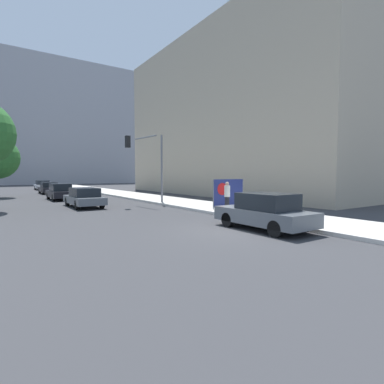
# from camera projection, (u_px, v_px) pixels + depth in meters

# --- Properties ---
(ground_plane) EXTENTS (160.00, 160.00, 0.00)m
(ground_plane) POSITION_uv_depth(u_px,v_px,m) (233.00, 231.00, 12.31)
(ground_plane) COLOR #38383A
(sidewalk_curb) EXTENTS (4.02, 90.00, 0.16)m
(sidewalk_curb) POSITION_uv_depth(u_px,v_px,m) (158.00, 199.00, 27.14)
(sidewalk_curb) COLOR beige
(sidewalk_curb) RESTS_ON ground_plane
(building_backdrop_far) EXTENTS (52.00, 12.00, 29.26)m
(building_backdrop_far) POSITION_uv_depth(u_px,v_px,m) (20.00, 121.00, 69.32)
(building_backdrop_far) COLOR #99999E
(building_backdrop_far) RESTS_ON ground_plane
(building_backdrop_right) EXTENTS (10.00, 32.00, 17.91)m
(building_backdrop_right) POSITION_uv_depth(u_px,v_px,m) (230.00, 117.00, 34.72)
(building_backdrop_right) COLOR tan
(building_backdrop_right) RESTS_ON ground_plane
(seated_protester) EXTENTS (0.97, 0.77, 1.17)m
(seated_protester) POSITION_uv_depth(u_px,v_px,m) (248.00, 204.00, 15.48)
(seated_protester) COLOR #474C56
(seated_protester) RESTS_ON sidewalk_curb
(jogger_on_sidewalk) EXTENTS (0.34, 0.34, 1.72)m
(jogger_on_sidewalk) POSITION_uv_depth(u_px,v_px,m) (227.00, 196.00, 17.60)
(jogger_on_sidewalk) COLOR black
(jogger_on_sidewalk) RESTS_ON sidewalk_curb
(protest_banner) EXTENTS (2.54, 0.06, 1.84)m
(protest_banner) POSITION_uv_depth(u_px,v_px,m) (228.00, 193.00, 19.16)
(protest_banner) COLOR slate
(protest_banner) RESTS_ON sidewalk_curb
(traffic_light_pole) EXTENTS (3.11, 2.88, 5.19)m
(traffic_light_pole) POSITION_uv_depth(u_px,v_px,m) (149.00, 156.00, 22.37)
(traffic_light_pole) COLOR slate
(traffic_light_pole) RESTS_ON sidewalk_curb
(parked_car_curbside) EXTENTS (1.87, 4.31, 1.54)m
(parked_car_curbside) POSITION_uv_depth(u_px,v_px,m) (265.00, 212.00, 12.49)
(parked_car_curbside) COLOR #565B60
(parked_car_curbside) RESTS_ON ground_plane
(car_on_road_nearest) EXTENTS (1.86, 4.73, 1.37)m
(car_on_road_nearest) POSITION_uv_depth(u_px,v_px,m) (84.00, 197.00, 21.13)
(car_on_road_nearest) COLOR #565B60
(car_on_road_nearest) RESTS_ON ground_plane
(car_on_road_midblock) EXTENTS (1.77, 4.53, 1.48)m
(car_on_road_midblock) POSITION_uv_depth(u_px,v_px,m) (60.00, 192.00, 27.07)
(car_on_road_midblock) COLOR black
(car_on_road_midblock) RESTS_ON ground_plane
(car_on_road_distant) EXTENTS (1.83, 4.51, 1.38)m
(car_on_road_distant) POSITION_uv_depth(u_px,v_px,m) (49.00, 188.00, 35.61)
(car_on_road_distant) COLOR black
(car_on_road_distant) RESTS_ON ground_plane
(car_on_road_far_lane) EXTENTS (1.84, 4.59, 1.42)m
(car_on_road_far_lane) POSITION_uv_depth(u_px,v_px,m) (43.00, 185.00, 44.38)
(car_on_road_far_lane) COLOR white
(car_on_road_far_lane) RESTS_ON ground_plane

